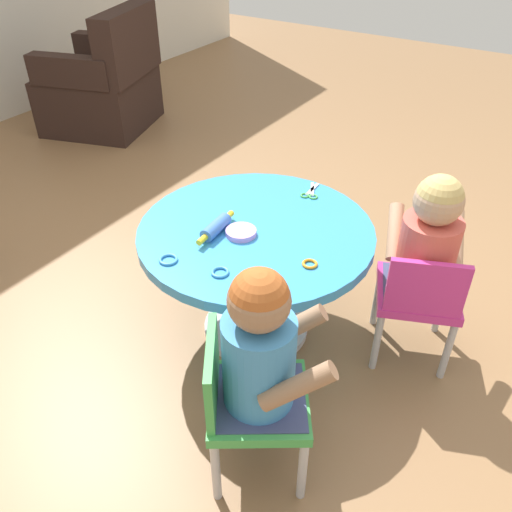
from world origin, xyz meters
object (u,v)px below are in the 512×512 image
(child_chair_left, at_px, (247,399))
(craft_scissors, at_px, (310,193))
(child_chair_right, at_px, (418,296))
(rolling_pin, at_px, (216,227))
(armchair_dark, at_px, (104,86))
(craft_table, at_px, (256,255))
(seated_child_left, at_px, (261,346))
(seated_child_right, at_px, (429,241))

(child_chair_left, height_order, craft_scissors, child_chair_left)
(child_chair_right, xyz_separation_m, rolling_pin, (-0.31, 0.70, 0.23))
(armchair_dark, bearing_deg, craft_table, -120.57)
(child_chair_right, height_order, craft_scissors, child_chair_right)
(craft_scissors, bearing_deg, rolling_pin, 160.90)
(armchair_dark, bearing_deg, child_chair_left, -126.28)
(craft_table, xyz_separation_m, seated_child_left, (-0.52, -0.35, 0.14))
(craft_table, relative_size, seated_child_left, 1.74)
(craft_table, bearing_deg, rolling_pin, 134.83)
(seated_child_left, relative_size, seated_child_right, 1.00)
(child_chair_left, distance_m, rolling_pin, 0.65)
(seated_child_left, distance_m, craft_scissors, 0.91)
(seated_child_left, bearing_deg, craft_table, 33.95)
(rolling_pin, xyz_separation_m, craft_scissors, (0.45, -0.15, -0.02))
(child_chair_left, xyz_separation_m, seated_child_left, (0.02, -0.03, 0.23))
(child_chair_right, distance_m, armchair_dark, 2.94)
(seated_child_left, xyz_separation_m, rolling_pin, (0.41, 0.46, 0.01))
(child_chair_left, relative_size, rolling_pin, 2.32)
(craft_table, xyz_separation_m, seated_child_right, (0.24, -0.58, 0.14))
(child_chair_left, relative_size, craft_scissors, 3.80)
(seated_child_left, relative_size, armchair_dark, 0.57)
(craft_table, height_order, child_chair_left, child_chair_left)
(seated_child_right, relative_size, craft_scissors, 3.61)
(seated_child_right, bearing_deg, armchair_dark, 69.31)
(craft_table, height_order, rolling_pin, rolling_pin)
(craft_table, distance_m, seated_child_left, 0.64)
(craft_table, distance_m, armchair_dark, 2.50)
(child_chair_right, height_order, rolling_pin, rolling_pin)
(seated_child_left, height_order, craft_scissors, seated_child_left)
(child_chair_left, xyz_separation_m, child_chair_right, (0.74, -0.28, 0.00))
(child_chair_left, height_order, seated_child_left, seated_child_left)
(seated_child_left, height_order, seated_child_right, same)
(child_chair_left, relative_size, child_chair_right, 1.00)
(craft_table, bearing_deg, craft_scissors, -8.06)
(child_chair_left, bearing_deg, seated_child_right, -18.48)
(child_chair_left, bearing_deg, craft_table, 30.29)
(rolling_pin, bearing_deg, seated_child_right, -63.09)
(child_chair_right, height_order, seated_child_right, seated_child_right)
(seated_child_left, bearing_deg, seated_child_right, -16.70)
(armchair_dark, distance_m, rolling_pin, 2.47)
(child_chair_left, distance_m, child_chair_right, 0.79)
(child_chair_left, xyz_separation_m, rolling_pin, (0.43, 0.42, 0.23))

